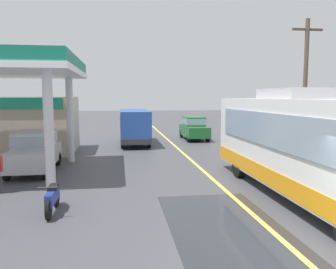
{
  "coord_description": "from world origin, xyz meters",
  "views": [
    {
      "loc": [
        -3.77,
        -6.11,
        3.38
      ],
      "look_at": [
        -1.5,
        10.0,
        1.6
      ],
      "focal_mm": 36.58,
      "sensor_mm": 36.0,
      "label": 1
    }
  ],
  "objects_px": {
    "minibus_opposing_lane": "(134,124)",
    "motorcycle_parked_forecourt": "(53,198)",
    "car_at_pump": "(35,150)",
    "car_trailing_behind_bus": "(194,127)",
    "coach_bus_main": "(307,148)"
  },
  "relations": [
    {
      "from": "minibus_opposing_lane",
      "to": "motorcycle_parked_forecourt",
      "type": "relative_size",
      "value": 3.41
    },
    {
      "from": "car_at_pump",
      "to": "minibus_opposing_lane",
      "type": "relative_size",
      "value": 0.69
    },
    {
      "from": "car_at_pump",
      "to": "car_trailing_behind_bus",
      "type": "relative_size",
      "value": 1.0
    },
    {
      "from": "minibus_opposing_lane",
      "to": "coach_bus_main",
      "type": "bearing_deg",
      "value": -70.53
    },
    {
      "from": "car_at_pump",
      "to": "car_trailing_behind_bus",
      "type": "distance_m",
      "value": 14.37
    },
    {
      "from": "car_at_pump",
      "to": "minibus_opposing_lane",
      "type": "height_order",
      "value": "minibus_opposing_lane"
    },
    {
      "from": "motorcycle_parked_forecourt",
      "to": "car_trailing_behind_bus",
      "type": "bearing_deg",
      "value": 64.57
    },
    {
      "from": "coach_bus_main",
      "to": "car_at_pump",
      "type": "bearing_deg",
      "value": 150.38
    },
    {
      "from": "motorcycle_parked_forecourt",
      "to": "coach_bus_main",
      "type": "bearing_deg",
      "value": 1.68
    },
    {
      "from": "coach_bus_main",
      "to": "car_at_pump",
      "type": "xyz_separation_m",
      "value": [
        -9.92,
        5.64,
        -0.71
      ]
    },
    {
      "from": "car_at_pump",
      "to": "car_trailing_behind_bus",
      "type": "xyz_separation_m",
      "value": [
        9.69,
        10.61,
        0.0
      ]
    },
    {
      "from": "coach_bus_main",
      "to": "car_trailing_behind_bus",
      "type": "xyz_separation_m",
      "value": [
        -0.23,
        16.25,
        -0.71
      ]
    },
    {
      "from": "coach_bus_main",
      "to": "motorcycle_parked_forecourt",
      "type": "height_order",
      "value": "coach_bus_main"
    },
    {
      "from": "minibus_opposing_lane",
      "to": "car_trailing_behind_bus",
      "type": "distance_m",
      "value": 5.22
    },
    {
      "from": "car_at_pump",
      "to": "motorcycle_parked_forecourt",
      "type": "distance_m",
      "value": 6.19
    }
  ]
}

